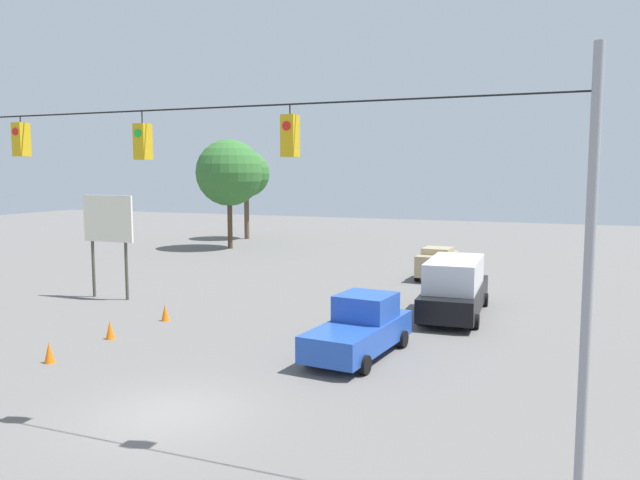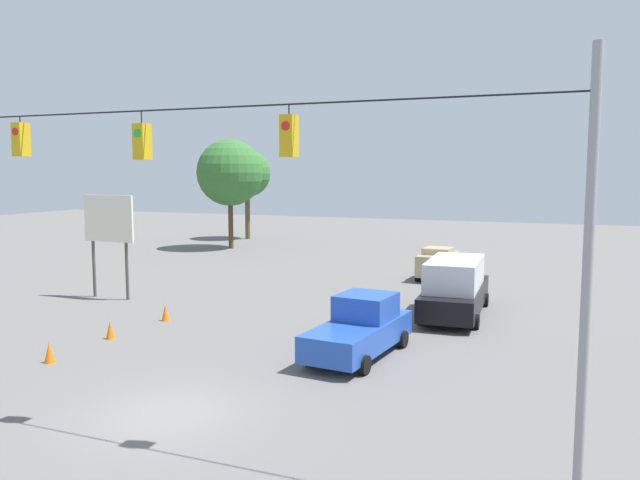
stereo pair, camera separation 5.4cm
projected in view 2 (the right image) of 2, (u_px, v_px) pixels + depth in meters
name	position (u px, v px, depth m)	size (l,w,h in m)	color
ground_plane	(168.00, 413.00, 16.86)	(140.00, 140.00, 0.00)	#605E5B
overhead_signal_span	(145.00, 216.00, 15.58)	(20.68, 0.38, 8.89)	#939399
pickup_truck_blue_crossing_near	(360.00, 328.00, 22.12)	(2.67, 5.60, 2.12)	#234CB2
box_truck_black_oncoming_far	(455.00, 287.00, 28.17)	(2.82, 7.31, 2.62)	black
sedan_tan_oncoming_deep	(438.00, 263.00, 37.79)	(2.16, 3.94, 1.93)	tan
traffic_cone_nearest	(49.00, 352.00, 21.29)	(0.35, 0.35, 0.73)	orange
traffic_cone_second	(110.00, 330.00, 24.32)	(0.35, 0.35, 0.73)	orange
traffic_cone_third	(165.00, 312.00, 27.30)	(0.35, 0.35, 0.73)	orange
roadside_billboard	(109.00, 226.00, 31.83)	(3.03, 0.16, 5.32)	#4C473D
tree_horizon_left	(230.00, 173.00, 52.42)	(5.60, 5.60, 9.23)	#4C3823
tree_horizon_right	(247.00, 174.00, 60.04)	(4.52, 4.52, 8.59)	brown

